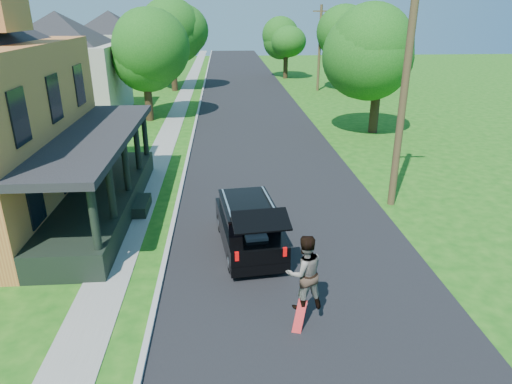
{
  "coord_description": "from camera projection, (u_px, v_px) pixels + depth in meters",
  "views": [
    {
      "loc": [
        -2.12,
        -10.41,
        7.26
      ],
      "look_at": [
        -1.15,
        3.0,
        1.88
      ],
      "focal_mm": 32.0,
      "sensor_mm": 36.0,
      "label": 1
    }
  ],
  "objects": [
    {
      "name": "front_walk",
      "position": [
        33.0,
        214.0,
        17.4
      ],
      "size": [
        6.5,
        1.2,
        0.03
      ],
      "primitive_type": "cube",
      "color": "gray",
      "rests_on": "ground"
    },
    {
      "name": "neighbor_house_far",
      "position": [
        111.0,
        42.0,
        47.06
      ],
      "size": [
        12.78,
        12.78,
        8.3
      ],
      "color": "#A7A294",
      "rests_on": "ground"
    },
    {
      "name": "sidewalk",
      "position": [
        172.0,
        126.0,
        30.62
      ],
      "size": [
        1.3,
        120.0,
        0.03
      ],
      "primitive_type": "cube",
      "color": "gray",
      "rests_on": "ground"
    },
    {
      "name": "skateboard",
      "position": [
        300.0,
        318.0,
        11.03
      ],
      "size": [
        0.42,
        0.44,
        0.78
      ],
      "rotation": [
        0.0,
        0.0,
        -0.34
      ],
      "color": "#AC0E0F",
      "rests_on": "ground"
    },
    {
      "name": "tree_left_mid",
      "position": [
        143.0,
        49.0,
        30.4
      ],
      "size": [
        5.91,
        5.65,
        7.66
      ],
      "rotation": [
        0.0,
        0.0,
        0.14
      ],
      "color": "black",
      "rests_on": "ground"
    },
    {
      "name": "utility_pole_near",
      "position": [
        406.0,
        76.0,
        16.46
      ],
      "size": [
        1.75,
        0.29,
        9.75
      ],
      "rotation": [
        0.0,
        0.0,
        -0.02
      ],
      "color": "#483A21",
      "rests_on": "ground"
    },
    {
      "name": "curb",
      "position": [
        195.0,
        125.0,
        30.73
      ],
      "size": [
        0.15,
        120.0,
        0.12
      ],
      "primitive_type": "cube",
      "color": "#9E9D98",
      "rests_on": "ground"
    },
    {
      "name": "tree_left_far",
      "position": [
        171.0,
        27.0,
        41.83
      ],
      "size": [
        6.82,
        6.87,
        9.09
      ],
      "rotation": [
        0.0,
        0.0,
        -0.16
      ],
      "color": "black",
      "rests_on": "ground"
    },
    {
      "name": "skateboarder",
      "position": [
        304.0,
        273.0,
        10.92
      ],
      "size": [
        1.09,
        0.93,
        1.94
      ],
      "rotation": [
        0.0,
        0.0,
        3.38
      ],
      "color": "black",
      "rests_on": "ground"
    },
    {
      "name": "street",
      "position": [
        255.0,
        124.0,
        31.0
      ],
      "size": [
        8.0,
        120.0,
        0.02
      ],
      "primitive_type": "cube",
      "color": "black",
      "rests_on": "ground"
    },
    {
      "name": "black_suv",
      "position": [
        249.0,
        226.0,
        14.67
      ],
      "size": [
        2.17,
        4.62,
        2.08
      ],
      "rotation": [
        0.0,
        0.0,
        0.11
      ],
      "color": "black",
      "rests_on": "ground"
    },
    {
      "name": "tree_right_near",
      "position": [
        380.0,
        46.0,
        27.16
      ],
      "size": [
        5.8,
        5.81,
        8.1
      ],
      "rotation": [
        0.0,
        0.0,
        -0.12
      ],
      "color": "black",
      "rests_on": "ground"
    },
    {
      "name": "ground",
      "position": [
        306.0,
        295.0,
        12.48
      ],
      "size": [
        140.0,
        140.0,
        0.0
      ],
      "primitive_type": "plane",
      "color": "#155210",
      "rests_on": "ground"
    },
    {
      "name": "neighbor_house_mid",
      "position": [
        61.0,
        56.0,
        32.24
      ],
      "size": [
        12.78,
        12.78,
        8.3
      ],
      "color": "#A7A294",
      "rests_on": "ground"
    },
    {
      "name": "utility_pole_far",
      "position": [
        320.0,
        47.0,
        42.56
      ],
      "size": [
        1.53,
        0.26,
        7.71
      ],
      "rotation": [
        0.0,
        0.0,
        -0.04
      ],
      "color": "#483A21",
      "rests_on": "ground"
    },
    {
      "name": "tree_right_mid",
      "position": [
        349.0,
        32.0,
        42.03
      ],
      "size": [
        6.43,
        6.5,
        8.37
      ],
      "rotation": [
        0.0,
        0.0,
        -0.2
      ],
      "color": "black",
      "rests_on": "ground"
    },
    {
      "name": "tree_right_far",
      "position": [
        286.0,
        36.0,
        50.21
      ],
      "size": [
        4.89,
        4.98,
        6.82
      ],
      "rotation": [
        0.0,
        0.0,
        -0.2
      ],
      "color": "black",
      "rests_on": "ground"
    }
  ]
}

